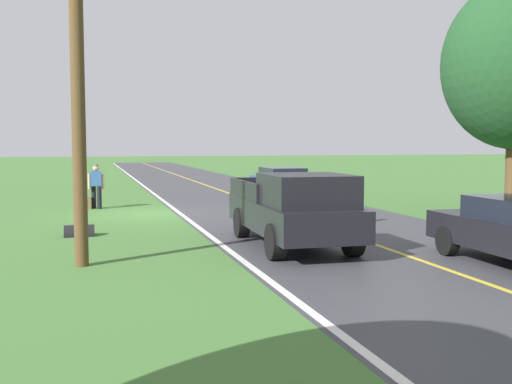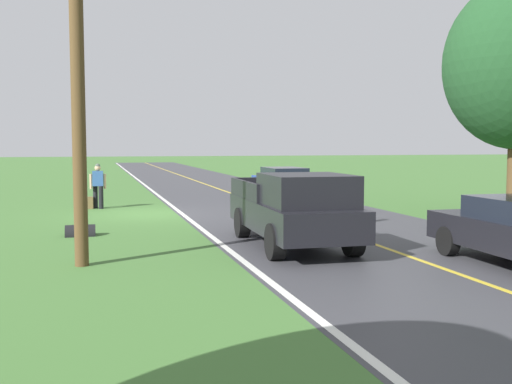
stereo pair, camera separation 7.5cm
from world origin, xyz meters
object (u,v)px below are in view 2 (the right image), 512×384
object	(u,v)px
hitchhiker_walking	(98,183)
sedan_near_oncoming	(283,181)
utility_pole_roadside	(78,83)
pickup_truck_passing	(295,208)
suitcase_carried	(87,203)

from	to	relation	value
hitchhiker_walking	sedan_near_oncoming	distance (m)	8.85
sedan_near_oncoming	hitchhiker_walking	bearing A→B (deg)	17.84
sedan_near_oncoming	utility_pole_roadside	xyz separation A→B (m)	(8.87, 14.03, 2.98)
hitchhiker_walking	utility_pole_roadside	xyz separation A→B (m)	(0.45, 11.32, 2.75)
pickup_truck_passing	utility_pole_roadside	size ratio (longest dim) A/B	0.73
hitchhiker_walking	utility_pole_roadside	size ratio (longest dim) A/B	0.23
hitchhiker_walking	sedan_near_oncoming	bearing A→B (deg)	-162.16
hitchhiker_walking	utility_pole_roadside	distance (m)	11.66
suitcase_carried	pickup_truck_passing	xyz separation A→B (m)	(-4.94, 10.33, 0.73)
sedan_near_oncoming	pickup_truck_passing	bearing A→B (deg)	73.40
hitchhiker_walking	utility_pole_roadside	bearing A→B (deg)	87.70
hitchhiker_walking	suitcase_carried	world-z (taller)	hitchhiker_walking
suitcase_carried	sedan_near_oncoming	size ratio (longest dim) A/B	0.11
suitcase_carried	pickup_truck_passing	world-z (taller)	pickup_truck_passing
pickup_truck_passing	utility_pole_roadside	bearing A→B (deg)	10.65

